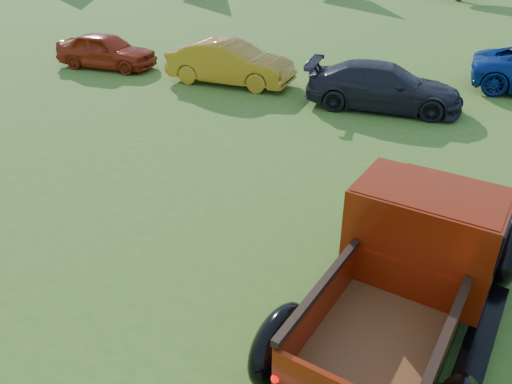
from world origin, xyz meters
TOP-DOWN VIEW (x-y plane):
  - ground at (0.00, 0.00)m, footprint 120.00×120.00m
  - pickup_truck at (2.10, -0.84)m, footprint 3.80×5.62m
  - show_car_red at (-8.50, 9.97)m, footprint 3.84×1.87m
  - show_car_yellow at (-3.50, 9.12)m, footprint 4.39×2.11m
  - show_car_grey at (1.50, 7.84)m, footprint 4.61×2.18m

SIDE VIEW (x-z plane):
  - ground at x=0.00m, z-range 0.00..0.00m
  - show_car_red at x=-8.50m, z-range 0.00..1.26m
  - show_car_grey at x=1.50m, z-range 0.00..1.30m
  - show_car_yellow at x=-3.50m, z-range 0.00..1.39m
  - pickup_truck at x=2.10m, z-range -0.05..1.91m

